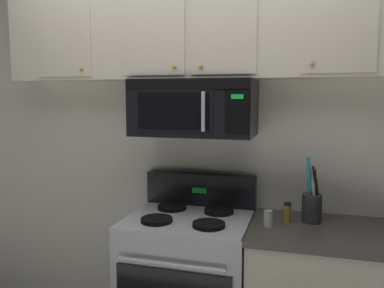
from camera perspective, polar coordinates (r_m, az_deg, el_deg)
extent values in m
cube|color=silver|center=(2.74, 1.72, 0.74)|extent=(5.20, 0.10, 2.70)
cube|color=#B7BABF|center=(2.66, -0.44, -19.84)|extent=(0.76, 0.64, 0.90)
cylinder|color=#B7BABF|center=(2.23, -3.15, -17.14)|extent=(0.61, 0.03, 0.03)
cube|color=black|center=(2.72, 1.25, -6.59)|extent=(0.76, 0.07, 0.22)
cube|color=#19D83F|center=(2.69, 1.06, -6.76)|extent=(0.10, 0.00, 0.04)
cylinder|color=black|center=(2.40, -5.14, -10.89)|extent=(0.19, 0.19, 0.02)
cylinder|color=black|center=(2.31, 2.43, -11.60)|extent=(0.19, 0.19, 0.02)
cylinder|color=black|center=(2.65, -2.94, -9.12)|extent=(0.19, 0.19, 0.02)
cylinder|color=black|center=(2.57, 3.91, -9.66)|extent=(0.19, 0.19, 0.02)
cube|color=black|center=(2.49, 0.35, 5.30)|extent=(0.76, 0.39, 0.35)
cube|color=black|center=(2.30, -1.00, 8.64)|extent=(0.73, 0.01, 0.06)
cube|color=black|center=(2.32, -2.76, 4.79)|extent=(0.49, 0.01, 0.25)
cube|color=black|center=(2.32, -2.78, 4.79)|extent=(0.44, 0.01, 0.22)
cube|color=black|center=(2.23, 6.56, 4.66)|extent=(0.14, 0.01, 0.25)
cube|color=#19D83F|center=(2.22, 6.57, 6.84)|extent=(0.07, 0.00, 0.03)
cylinder|color=#B7BABF|center=(2.24, 1.62, 4.72)|extent=(0.02, 0.02, 0.23)
cube|color=beige|center=(2.54, 0.55, 15.50)|extent=(2.50, 0.33, 0.55)
cube|color=beige|center=(2.73, -18.10, 14.57)|extent=(0.38, 0.01, 0.51)
sphere|color=tan|center=(2.63, -15.71, 10.47)|extent=(0.03, 0.03, 0.03)
cube|color=beige|center=(2.45, -5.49, 15.80)|extent=(0.38, 0.01, 0.51)
sphere|color=tan|center=(2.37, -2.57, 11.13)|extent=(0.03, 0.03, 0.03)
cube|color=beige|center=(2.33, 4.57, 16.26)|extent=(0.38, 0.01, 0.51)
sphere|color=tan|center=(2.32, 1.24, 11.22)|extent=(0.03, 0.03, 0.03)
cube|color=beige|center=(2.29, 20.59, 16.00)|extent=(0.38, 0.01, 0.51)
sphere|color=tan|center=(2.25, 17.02, 11.05)|extent=(0.03, 0.03, 0.03)
cube|color=#423D38|center=(2.41, 19.58, -11.95)|extent=(0.93, 0.65, 0.03)
cylinder|color=#2D2D33|center=(2.48, 16.95, -8.87)|extent=(0.12, 0.12, 0.17)
cylinder|color=olive|center=(2.45, 17.21, -6.25)|extent=(0.02, 0.06, 0.22)
cylinder|color=black|center=(2.46, 17.57, -6.11)|extent=(0.05, 0.07, 0.23)
cylinder|color=red|center=(2.45, 17.22, -5.98)|extent=(0.07, 0.03, 0.24)
cylinder|color=silver|center=(2.47, 17.15, -5.89)|extent=(0.02, 0.04, 0.24)
cylinder|color=teal|center=(2.44, 16.63, -5.32)|extent=(0.04, 0.05, 0.30)
cylinder|color=#BCBCC1|center=(2.44, 17.06, -5.29)|extent=(0.06, 0.06, 0.30)
cylinder|color=black|center=(2.45, 17.47, -5.96)|extent=(0.07, 0.06, 0.25)
cylinder|color=white|center=(2.35, 10.95, -10.73)|extent=(0.05, 0.05, 0.08)
cylinder|color=#B7BABF|center=(2.34, 10.98, -9.64)|extent=(0.05, 0.05, 0.02)
cylinder|color=olive|center=(2.45, 13.64, -9.75)|extent=(0.05, 0.05, 0.10)
cylinder|color=black|center=(2.43, 13.68, -8.40)|extent=(0.04, 0.04, 0.02)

